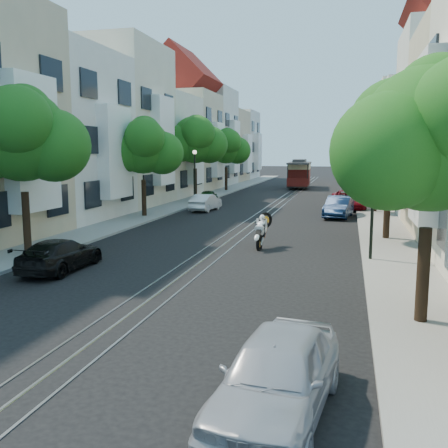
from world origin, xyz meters
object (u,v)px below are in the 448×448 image
Objects in this scene: tree_e_b at (392,139)px; tree_w_c at (196,141)px; tree_w_a at (23,137)px; tree_e_c at (378,145)px; parked_car_e_mid at (339,207)px; tree_e_a at (434,142)px; lamp_east at (373,187)px; sportbike_rider at (262,229)px; parked_car_e_far at (348,200)px; parked_car_e_near at (277,375)px; tree_w_b at (144,148)px; cable_car at (299,173)px; tree_w_d at (227,147)px; parked_car_w_mid at (206,202)px; lamp_west at (195,169)px; tree_e_d at (372,143)px; parked_car_w_far at (208,196)px.

tree_w_c is (-14.40, 16.00, 0.34)m from tree_e_b.
tree_w_a is at bearing -90.00° from tree_w_c.
tree_e_c reaches higher than parked_car_e_mid.
tree_e_a is at bearing -75.70° from parked_car_e_mid.
lamp_east is 2.30× the size of sportbike_rider.
tree_e_b is 1.35× the size of parked_car_e_far.
tree_w_c is 21.69m from sportbike_rider.
tree_e_b is 9.30m from parked_car_e_mid.
parked_car_e_near is at bearing -96.18° from parked_car_e_far.
tree_e_b is 15.25m from tree_w_b.
cable_car is at bearing 80.07° from tree_w_a.
parked_car_e_near is at bearing -75.30° from tree_w_d.
tree_w_d is 1.81× the size of parked_car_w_mid.
tree_w_b is at bearing -157.38° from tree_e_c.
tree_w_d is at bearing -140.47° from cable_car.
tree_e_b is 0.94× the size of tree_w_c.
lamp_west is (0.84, 8.02, -1.55)m from tree_w_b.
tree_w_a is at bearing -116.41° from tree_e_d.
tree_e_d is (0.00, 22.00, 0.13)m from tree_e_b.
lamp_west is 18.34m from sportbike_rider.
tree_w_b reaches higher than sportbike_rider.
tree_w_a is 1.07× the size of tree_w_b.
lamp_west is 1.01× the size of parked_car_e_mid.
tree_e_b is 5.41m from lamp_east.
tree_e_a is 0.94× the size of tree_w_a.
sportbike_rider is at bearing 122.06° from tree_e_a.
tree_e_c is 1.59× the size of parked_car_e_mid.
tree_e_c is at bearing 90.00° from tree_e_b.
tree_e_b is at bearing -79.81° from cable_car.
sportbike_rider is 14.17m from parked_car_w_mid.
tree_w_d is (-0.00, 11.00, -0.47)m from tree_w_c.
cable_car is 50.49m from parked_car_e_near.
parked_car_e_near is 0.80× the size of parked_car_e_far.
tree_w_a is at bearing 146.06° from parked_car_e_near.
tree_e_a reaches higher than parked_car_w_far.
parked_car_e_far is (3.61, 16.31, -0.15)m from sportbike_rider.
cable_car is at bearing 108.24° from tree_e_c.
tree_e_d is 1.67× the size of parked_car_e_mid.
parked_car_e_near is at bearing -99.00° from lamp_east.
parked_car_w_far is at bearing 85.89° from tree_w_a.
tree_e_b is at bearing 35.43° from sportbike_rider.
parked_car_e_near is (11.54, -9.98, -4.06)m from tree_w_a.
tree_e_a is 1.74× the size of parked_car_w_mid.
tree_e_d is (0.00, 34.00, 0.47)m from tree_e_a.
tree_w_d is at bearing 118.07° from tree_e_b.
tree_w_c is at bearing 131.99° from tree_e_b.
cable_car is 2.18× the size of parked_car_w_mid.
parked_car_e_near is at bearing -70.71° from tree_w_c.
tree_e_c is 1.31× the size of parked_car_e_far.
parked_car_e_mid is (0.45, 24.99, -0.00)m from parked_car_e_near.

